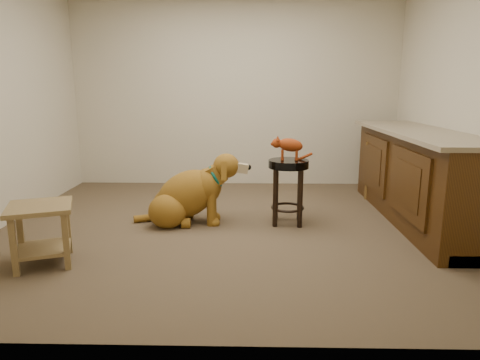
{
  "coord_description": "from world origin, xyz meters",
  "views": [
    {
      "loc": [
        0.2,
        -4.05,
        1.36
      ],
      "look_at": [
        0.1,
        0.14,
        0.45
      ],
      "focal_mm": 32.0,
      "sensor_mm": 36.0,
      "label": 1
    }
  ],
  "objects_px": {
    "side_table": "(41,225)",
    "tabby_kitten": "(288,146)",
    "padded_stool": "(288,179)",
    "wood_stool": "(382,168)",
    "golden_retriever": "(188,196)"
  },
  "relations": [
    {
      "from": "tabby_kitten",
      "to": "wood_stool",
      "type": "bearing_deg",
      "value": 45.42
    },
    {
      "from": "padded_stool",
      "to": "side_table",
      "type": "height_order",
      "value": "padded_stool"
    },
    {
      "from": "padded_stool",
      "to": "tabby_kitten",
      "type": "bearing_deg",
      "value": 169.26
    },
    {
      "from": "padded_stool",
      "to": "wood_stool",
      "type": "bearing_deg",
      "value": 40.66
    },
    {
      "from": "side_table",
      "to": "tabby_kitten",
      "type": "height_order",
      "value": "tabby_kitten"
    },
    {
      "from": "side_table",
      "to": "tabby_kitten",
      "type": "distance_m",
      "value": 2.31
    },
    {
      "from": "side_table",
      "to": "tabby_kitten",
      "type": "bearing_deg",
      "value": 28.45
    },
    {
      "from": "wood_stool",
      "to": "tabby_kitten",
      "type": "xyz_separation_m",
      "value": [
        -1.27,
        -1.08,
        0.43
      ]
    },
    {
      "from": "wood_stool",
      "to": "tabby_kitten",
      "type": "bearing_deg",
      "value": -139.6
    },
    {
      "from": "golden_retriever",
      "to": "tabby_kitten",
      "type": "xyz_separation_m",
      "value": [
        1.0,
        0.01,
        0.51
      ]
    },
    {
      "from": "tabby_kitten",
      "to": "golden_retriever",
      "type": "bearing_deg",
      "value": -174.51
    },
    {
      "from": "wood_stool",
      "to": "side_table",
      "type": "bearing_deg",
      "value": -146.48
    },
    {
      "from": "side_table",
      "to": "golden_retriever",
      "type": "height_order",
      "value": "golden_retriever"
    },
    {
      "from": "wood_stool",
      "to": "golden_retriever",
      "type": "bearing_deg",
      "value": -154.36
    },
    {
      "from": "padded_stool",
      "to": "tabby_kitten",
      "type": "relative_size",
      "value": 1.54
    }
  ]
}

